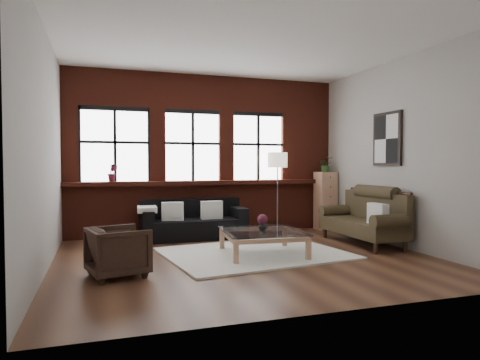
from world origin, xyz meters
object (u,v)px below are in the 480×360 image
object	(u,v)px
floor_lamp	(277,189)
armchair	(118,252)
dark_sofa	(194,220)
vase	(263,226)
vintage_settee	(362,216)
drawer_chest	(325,201)
coffee_table	(263,243)

from	to	relation	value
floor_lamp	armchair	bearing A→B (deg)	-142.23
dark_sofa	vase	size ratio (longest dim) A/B	14.05
vintage_settee	vase	world-z (taller)	vintage_settee
vintage_settee	vase	size ratio (longest dim) A/B	13.25
vase	drawer_chest	size ratio (longest dim) A/B	0.11
drawer_chest	floor_lamp	world-z (taller)	floor_lamp
dark_sofa	vase	bearing A→B (deg)	-69.19
coffee_table	vase	bearing A→B (deg)	-90.00
vintage_settee	floor_lamp	world-z (taller)	floor_lamp
floor_lamp	vase	bearing A→B (deg)	-119.10
dark_sofa	coffee_table	xyz separation A→B (m)	(0.69, -1.82, -0.16)
coffee_table	floor_lamp	size ratio (longest dim) A/B	0.67
vase	dark_sofa	bearing A→B (deg)	110.81
armchair	drawer_chest	distance (m)	5.14
coffee_table	drawer_chest	distance (m)	3.05
dark_sofa	vintage_settee	xyz separation A→B (m)	(2.70, -1.48, 0.14)
armchair	coffee_table	bearing A→B (deg)	-88.79
dark_sofa	vintage_settee	distance (m)	3.08
coffee_table	drawer_chest	world-z (taller)	drawer_chest
armchair	vase	world-z (taller)	armchair
drawer_chest	armchair	bearing A→B (deg)	-149.14
vintage_settee	floor_lamp	size ratio (longest dim) A/B	1.03
floor_lamp	drawer_chest	bearing A→B (deg)	6.43
dark_sofa	floor_lamp	bearing A→B (deg)	2.52
armchair	coffee_table	size ratio (longest dim) A/B	0.58
vintage_settee	coffee_table	xyz separation A→B (m)	(-2.00, -0.34, -0.30)
drawer_chest	vintage_settee	bearing A→B (deg)	-97.74
floor_lamp	dark_sofa	bearing A→B (deg)	-177.48
coffee_table	vase	size ratio (longest dim) A/B	8.60
dark_sofa	armchair	xyz separation A→B (m)	(-1.47, -2.42, -0.04)
drawer_chest	vase	bearing A→B (deg)	-137.74
armchair	drawer_chest	world-z (taller)	drawer_chest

